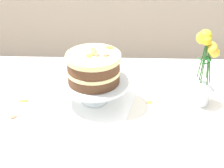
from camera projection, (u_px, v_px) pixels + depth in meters
The scene contains 8 objects.
dining_table at pixel (124, 134), 1.44m from camera, with size 1.40×1.00×0.74m.
linen_napkin at pixel (94, 101), 1.48m from camera, with size 0.32×0.32×0.00m, color white.
cake_stand at pixel (94, 85), 1.44m from camera, with size 0.29×0.29×0.10m.
layer_cake at pixel (93, 68), 1.40m from camera, with size 0.22×0.22×0.13m.
flower_vase at pixel (204, 72), 1.40m from camera, with size 0.10×0.11×0.33m.
loose_petal_0 at pixel (13, 117), 1.38m from camera, with size 0.03×0.02×0.01m, color #E56B51.
loose_petal_1 at pixel (150, 102), 1.47m from camera, with size 0.03×0.02×0.01m, color yellow.
loose_petal_2 at pixel (24, 101), 1.48m from camera, with size 0.04×0.02×0.00m, color orange.
Camera 1 is at (-0.01, -1.16, 1.55)m, focal length 55.91 mm.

